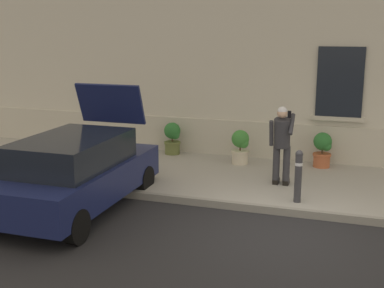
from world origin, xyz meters
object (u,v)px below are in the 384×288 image
Objects in this scene: planter_olive at (173,137)px; planter_terracotta at (323,149)px; hatchback_car_navy at (77,171)px; bollard_near_person at (298,174)px; planter_cream at (240,146)px; person_on_phone at (282,140)px.

planter_terracotta is at bearing -1.29° from planter_olive.
bollard_near_person is at bearing 19.58° from hatchback_car_navy.
hatchback_car_navy is 4.73× the size of planter_terracotta.
hatchback_car_navy is at bearing -120.73° from planter_cream.
hatchback_car_navy reaches higher than person_on_phone.
hatchback_car_navy reaches higher than bollard_near_person.
planter_olive is 1.00× the size of planter_terracotta.
person_on_phone is at bearing -112.14° from planter_terracotta.
hatchback_car_navy is 4.73× the size of planter_cream.
person_on_phone reaches higher than planter_cream.
hatchback_car_navy is 3.89× the size of bollard_near_person.
planter_cream is at bearing -12.22° from planter_olive.
person_on_phone is at bearing -50.07° from planter_cream.
planter_cream is (-1.23, 1.47, -0.54)m from person_on_phone.
planter_cream is (1.97, -0.43, 0.00)m from planter_olive.
person_on_phone is at bearing -30.67° from planter_olive.
planter_olive is (-3.69, 2.89, -0.11)m from bollard_near_person.
bollard_near_person is 1.22× the size of planter_terracotta.
planter_terracotta is at bearing 55.77° from person_on_phone.
person_on_phone is at bearing 116.17° from bollard_near_person.
person_on_phone is (3.55, 2.42, 0.35)m from hatchback_car_navy.
bollard_near_person is 1.18m from person_on_phone.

